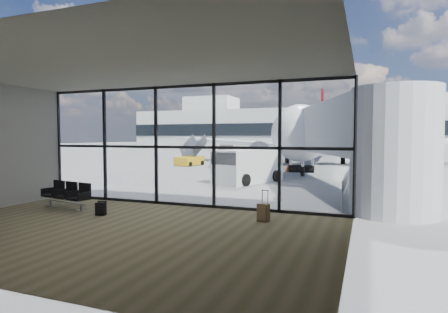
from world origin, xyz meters
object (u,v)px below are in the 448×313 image
Objects in this scene: airliner at (316,135)px; belt_loader at (222,159)px; seating_row at (68,194)px; suitcase at (263,212)px; service_van at (247,166)px; mobile_stairs at (190,160)px; backpack at (101,209)px.

airliner is 10.68m from belt_loader.
suitcase is at bearing 14.39° from seating_row.
seating_row is at bearing -96.92° from belt_loader.
mobile_stairs is (-8.66, 10.31, -0.42)m from service_van.
backpack is at bearing -91.69° from belt_loader.
belt_loader is at bearing -135.15° from airliner.
backpack is 0.10× the size of service_van.
backpack is 0.11× the size of belt_loader.
suitcase is 0.23× the size of belt_loader.
suitcase is 22.95m from mobile_stairs.
airliner is (-1.91, 27.17, 2.46)m from suitcase.
service_van is at bearing -73.62° from belt_loader.
service_van is at bearing 69.57° from backpack.
mobile_stairs reaches higher than suitcase.
airliner is (3.30, 28.20, 2.53)m from backpack.
belt_loader is at bearing 128.60° from suitcase.
suitcase is at bearing -48.51° from service_van.
suitcase is 0.03× the size of airliner.
mobile_stairs is (-6.86, 20.55, 0.31)m from backpack.
suitcase is 0.29× the size of mobile_stairs.
service_van is (1.80, 10.23, 0.73)m from backpack.
seating_row is 10.33m from service_van.
backpack is 21.66m from mobile_stairs.
belt_loader is at bearing 5.30° from mobile_stairs.
airliner is at bearing 45.94° from mobile_stairs.
mobile_stairs is (-10.16, -7.65, -2.22)m from airliner.
suitcase is 21.23m from belt_loader.
backpack is 20.66m from belt_loader.
backpack is 0.49× the size of suitcase.
airliner is (5.24, 27.59, 2.22)m from seating_row.
suitcase is 0.21× the size of service_van.
mobile_stairs reaches higher than seating_row.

